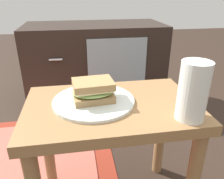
{
  "coord_description": "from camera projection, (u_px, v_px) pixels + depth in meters",
  "views": [
    {
      "loc": [
        -0.1,
        -0.64,
        0.8
      ],
      "look_at": [
        0.0,
        0.0,
        0.51
      ],
      "focal_mm": 35.89,
      "sensor_mm": 36.0,
      "label": 1
    }
  ],
  "objects": [
    {
      "name": "side_table",
      "position": [
        111.0,
        127.0,
        0.77
      ],
      "size": [
        0.56,
        0.36,
        0.46
      ],
      "color": "olive",
      "rests_on": "ground"
    },
    {
      "name": "tv_cabinet",
      "position": [
        96.0,
        64.0,
        1.66
      ],
      "size": [
        0.96,
        0.46,
        0.58
      ],
      "color": "black",
      "rests_on": "ground"
    },
    {
      "name": "area_rug",
      "position": [
        13.0,
        162.0,
        1.13
      ],
      "size": [
        1.01,
        0.8,
        0.01
      ],
      "color": "maroon",
      "rests_on": "ground"
    },
    {
      "name": "plate",
      "position": [
        94.0,
        101.0,
        0.74
      ],
      "size": [
        0.27,
        0.27,
        0.01
      ],
      "primitive_type": "cylinder",
      "color": "silver",
      "rests_on": "side_table"
    },
    {
      "name": "sandwich_front",
      "position": [
        93.0,
        90.0,
        0.72
      ],
      "size": [
        0.15,
        0.12,
        0.07
      ],
      "color": "#9E7A4C",
      "rests_on": "plate"
    },
    {
      "name": "beer_glass",
      "position": [
        193.0,
        93.0,
        0.62
      ],
      "size": [
        0.08,
        0.08,
        0.17
      ],
      "color": "silver",
      "rests_on": "side_table"
    }
  ]
}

